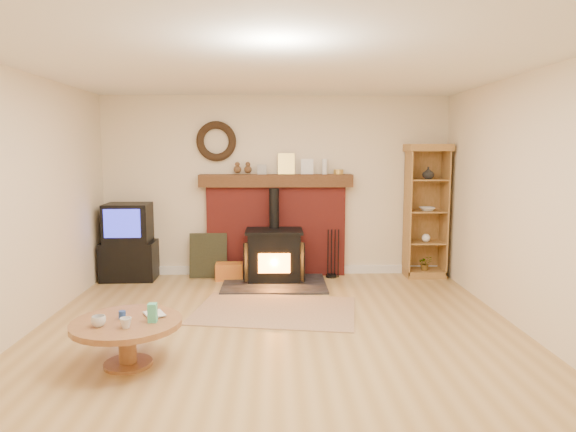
{
  "coord_description": "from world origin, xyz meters",
  "views": [
    {
      "loc": [
        -0.02,
        -4.72,
        1.83
      ],
      "look_at": [
        0.13,
        1.0,
        1.09
      ],
      "focal_mm": 32.0,
      "sensor_mm": 36.0,
      "label": 1
    }
  ],
  "objects_px": {
    "tv_unit": "(129,243)",
    "wood_stove": "(274,257)",
    "curio_cabinet": "(425,211)",
    "coffee_table": "(127,329)"
  },
  "relations": [
    {
      "from": "tv_unit",
      "to": "wood_stove",
      "type": "bearing_deg",
      "value": -5.41
    },
    {
      "from": "wood_stove",
      "to": "curio_cabinet",
      "type": "relative_size",
      "value": 0.73
    },
    {
      "from": "tv_unit",
      "to": "coffee_table",
      "type": "relative_size",
      "value": 1.17
    },
    {
      "from": "wood_stove",
      "to": "curio_cabinet",
      "type": "height_order",
      "value": "curio_cabinet"
    },
    {
      "from": "tv_unit",
      "to": "curio_cabinet",
      "type": "xyz_separation_m",
      "value": [
        4.23,
        0.09,
        0.44
      ]
    },
    {
      "from": "wood_stove",
      "to": "tv_unit",
      "type": "xyz_separation_m",
      "value": [
        -2.05,
        0.19,
        0.16
      ]
    },
    {
      "from": "tv_unit",
      "to": "coffee_table",
      "type": "height_order",
      "value": "tv_unit"
    },
    {
      "from": "tv_unit",
      "to": "curio_cabinet",
      "type": "relative_size",
      "value": 0.57
    },
    {
      "from": "curio_cabinet",
      "to": "wood_stove",
      "type": "bearing_deg",
      "value": -172.67
    },
    {
      "from": "curio_cabinet",
      "to": "coffee_table",
      "type": "xyz_separation_m",
      "value": [
        -3.43,
        -3.05,
        -0.63
      ]
    }
  ]
}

